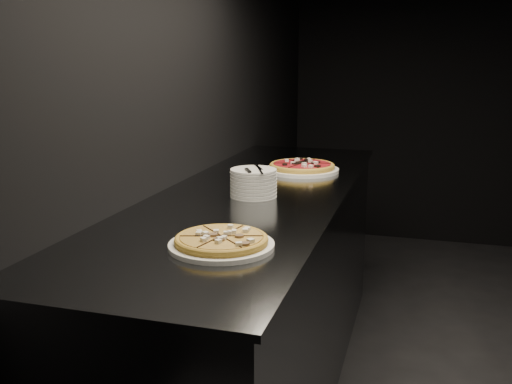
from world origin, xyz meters
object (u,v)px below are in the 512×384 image
(counter, at_px, (256,294))
(pizza_tomato, at_px, (302,167))
(pizza_mushroom, at_px, (221,241))
(ramekin, at_px, (256,178))
(plate_stack, at_px, (254,183))
(cutlery, at_px, (254,169))

(counter, height_order, pizza_tomato, pizza_tomato)
(pizza_mushroom, xyz_separation_m, ramekin, (-0.13, 0.80, 0.02))
(counter, relative_size, plate_stack, 13.37)
(pizza_mushroom, xyz_separation_m, pizza_tomato, (-0.01, 1.19, 0.00))
(ramekin, bearing_deg, cutlery, -75.91)
(pizza_tomato, xyz_separation_m, ramekin, (-0.12, -0.39, 0.02))
(pizza_tomato, relative_size, plate_stack, 2.12)
(plate_stack, bearing_deg, pizza_mushroom, -81.64)
(pizza_mushroom, relative_size, cutlery, 1.77)
(counter, relative_size, ramekin, 28.61)
(counter, relative_size, cutlery, 12.74)
(cutlery, bearing_deg, plate_stack, 89.03)
(ramekin, bearing_deg, pizza_tomato, 73.46)
(cutlery, bearing_deg, pizza_tomato, 54.23)
(cutlery, bearing_deg, counter, 75.14)
(pizza_tomato, bearing_deg, cutlery, -97.17)
(pizza_tomato, height_order, plate_stack, plate_stack)
(cutlery, relative_size, ramekin, 2.25)
(counter, distance_m, pizza_tomato, 0.67)
(pizza_mushroom, height_order, cutlery, cutlery)
(counter, xyz_separation_m, ramekin, (-0.02, 0.06, 0.50))
(pizza_mushroom, height_order, pizza_tomato, pizza_tomato)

